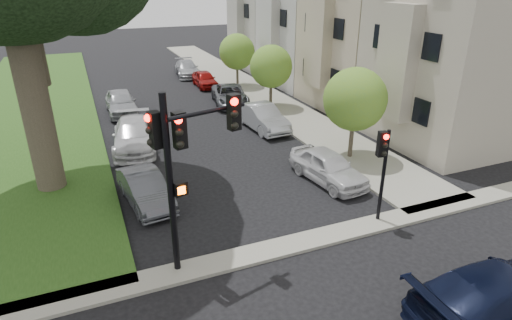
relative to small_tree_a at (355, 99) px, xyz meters
name	(u,v)px	position (x,y,z in m)	size (l,w,h in m)	color
ground	(320,283)	(-6.20, -7.67, -3.02)	(140.00, 140.00, 0.00)	black
grass_strip	(33,105)	(-15.20, 16.33, -2.96)	(8.00, 44.00, 0.12)	#365D1E
sidewalk_right	(243,85)	(0.55, 16.33, -2.96)	(3.50, 44.00, 0.12)	gray
sidewalk_cross	(290,245)	(-6.20, -5.67, -2.96)	(60.00, 1.00, 0.12)	gray
house_a	(464,8)	(6.25, 0.33, 3.91)	(7.70, 7.55, 15.97)	#9B977C
house_b	(371,0)	(6.25, 7.83, 3.91)	(7.70, 7.55, 15.97)	#817859
small_tree_a	(355,99)	(0.00, 0.00, 0.00)	(3.03, 3.03, 4.54)	#3E372A
small_tree_b	(271,67)	(0.00, 9.58, -0.18)	(2.85, 2.85, 4.27)	#3E372A
small_tree_c	(237,52)	(0.00, 16.11, -0.19)	(2.83, 2.83, 4.25)	#3E372A
traffic_signal_main	(183,152)	(-9.55, -5.44, 0.88)	(2.77, 0.83, 5.66)	black
traffic_signal_secondary	(383,160)	(-2.59, -5.48, -0.51)	(0.48, 0.39, 3.61)	black
car_cross_far	(505,295)	(-2.54, -10.76, -2.23)	(2.21, 5.43, 1.58)	black
car_parked_0	(328,167)	(-2.42, -1.83, -2.31)	(1.67, 4.16, 1.42)	silver
car_parked_1	(262,117)	(-2.29, 5.72, -2.28)	(1.56, 4.47, 1.47)	#999BA0
car_parked_2	(230,95)	(-2.30, 11.44, -2.35)	(2.23, 4.83, 1.34)	#3F4247
car_parked_3	(205,79)	(-2.47, 17.11, -2.38)	(1.52, 3.77, 1.29)	maroon
car_parked_4	(187,69)	(-2.80, 21.66, -2.34)	(1.90, 4.68, 1.36)	#999BA0
car_parked_5	(145,189)	(-10.17, -0.78, -2.37)	(1.37, 3.93, 1.29)	#3F4247
car_parked_6	(134,135)	(-9.72, 5.47, -2.27)	(2.10, 5.17, 1.50)	silver
car_parked_7	(121,102)	(-9.62, 12.12, -2.25)	(1.83, 4.54, 1.55)	#999BA0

